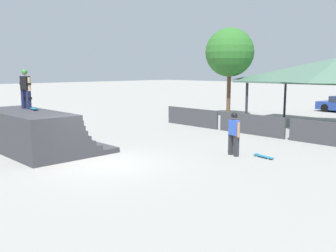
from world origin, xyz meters
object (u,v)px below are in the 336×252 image
skater_on_deck (25,86)px  tree_far_back (230,53)px  bystander_walking (234,130)px  skateboard_on_deck (34,109)px  skateboard_on_ground (263,156)px

skater_on_deck → tree_far_back: size_ratio=0.27×
tree_far_back → bystander_walking: bearing=-51.9°
bystander_walking → tree_far_back: size_ratio=0.27×
skateboard_on_deck → skateboard_on_ground: size_ratio=0.92×
tree_far_back → skater_on_deck: bearing=-88.7°
skater_on_deck → skateboard_on_ground: skater_on_deck is taller
skateboard_on_deck → bystander_walking: (6.49, 5.06, -0.73)m
skater_on_deck → skateboard_on_ground: size_ratio=1.94×
skater_on_deck → skateboard_on_ground: bearing=23.2°
skateboard_on_deck → skateboard_on_ground: bearing=47.4°
skateboard_on_deck → skater_on_deck: bearing=-169.3°
bystander_walking → skateboard_on_ground: size_ratio=1.94×
skater_on_deck → skateboard_on_ground: (8.23, 5.58, -2.58)m
bystander_walking → skateboard_on_ground: 1.47m
skateboard_on_deck → tree_far_back: bearing=104.9°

